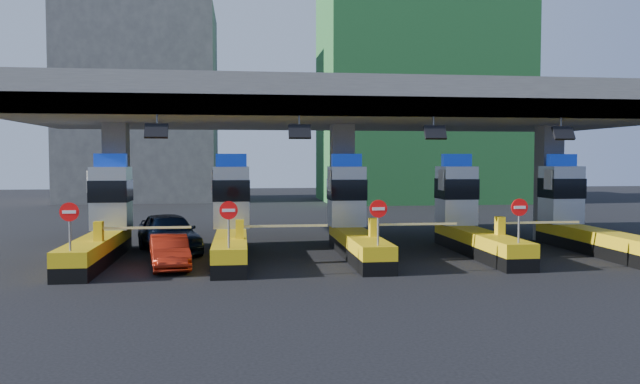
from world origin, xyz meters
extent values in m
plane|color=black|center=(0.00, 0.00, 0.00)|extent=(120.00, 120.00, 0.00)
cube|color=slate|center=(0.00, 3.00, 6.25)|extent=(28.00, 12.00, 1.50)
cube|color=#4C4C49|center=(0.00, -2.70, 5.85)|extent=(28.00, 0.60, 0.70)
cube|color=slate|center=(-10.00, 3.00, 2.75)|extent=(1.00, 1.00, 5.50)
cube|color=slate|center=(0.00, 3.00, 2.75)|extent=(1.00, 1.00, 5.50)
cube|color=slate|center=(10.00, 3.00, 2.75)|extent=(1.00, 1.00, 5.50)
cylinder|color=slate|center=(-7.50, -2.70, 5.25)|extent=(0.06, 0.06, 0.50)
cube|color=black|center=(-7.50, -2.90, 4.90)|extent=(0.80, 0.38, 0.54)
cylinder|color=slate|center=(-2.50, -2.70, 5.25)|extent=(0.06, 0.06, 0.50)
cube|color=black|center=(-2.50, -2.90, 4.90)|extent=(0.80, 0.38, 0.54)
cylinder|color=slate|center=(2.50, -2.70, 5.25)|extent=(0.06, 0.06, 0.50)
cube|color=black|center=(2.50, -2.90, 4.90)|extent=(0.80, 0.38, 0.54)
cylinder|color=slate|center=(7.50, -2.70, 5.25)|extent=(0.06, 0.06, 0.50)
cube|color=black|center=(7.50, -2.90, 4.90)|extent=(0.80, 0.38, 0.54)
cube|color=black|center=(-10.00, -1.00, 0.25)|extent=(1.20, 8.00, 0.50)
cube|color=#E5B70C|center=(-10.00, -1.00, 0.75)|extent=(1.20, 8.00, 0.50)
cube|color=#9EA3A8|center=(-10.00, 1.80, 2.30)|extent=(1.50, 1.50, 2.60)
cube|color=black|center=(-10.00, 1.78, 2.60)|extent=(1.56, 1.56, 0.90)
cube|color=#0C2DBF|center=(-10.00, 1.80, 3.88)|extent=(1.30, 0.35, 0.55)
cube|color=white|center=(-10.80, 1.50, 3.00)|extent=(0.06, 0.70, 0.90)
cylinder|color=slate|center=(-10.00, -4.60, 1.65)|extent=(0.07, 0.07, 1.30)
cylinder|color=red|center=(-10.00, -4.63, 2.25)|extent=(0.60, 0.04, 0.60)
cube|color=white|center=(-10.00, -4.65, 2.25)|extent=(0.42, 0.02, 0.10)
cube|color=#E5B70C|center=(-9.65, -2.20, 1.35)|extent=(0.30, 0.35, 0.70)
cube|color=white|center=(-8.00, -2.20, 1.45)|extent=(3.20, 0.08, 0.08)
cube|color=black|center=(-5.00, -1.00, 0.25)|extent=(1.20, 8.00, 0.50)
cube|color=#E5B70C|center=(-5.00, -1.00, 0.75)|extent=(1.20, 8.00, 0.50)
cube|color=#9EA3A8|center=(-5.00, 1.80, 2.30)|extent=(1.50, 1.50, 2.60)
cube|color=black|center=(-5.00, 1.78, 2.60)|extent=(1.56, 1.56, 0.90)
cube|color=#0C2DBF|center=(-5.00, 1.80, 3.88)|extent=(1.30, 0.35, 0.55)
cube|color=white|center=(-5.80, 1.50, 3.00)|extent=(0.06, 0.70, 0.90)
cylinder|color=slate|center=(-5.00, -4.60, 1.65)|extent=(0.07, 0.07, 1.30)
cylinder|color=red|center=(-5.00, -4.63, 2.25)|extent=(0.60, 0.04, 0.60)
cube|color=white|center=(-5.00, -4.65, 2.25)|extent=(0.42, 0.02, 0.10)
cube|color=#E5B70C|center=(-4.65, -2.20, 1.35)|extent=(0.30, 0.35, 0.70)
cube|color=white|center=(-3.00, -2.20, 1.45)|extent=(3.20, 0.08, 0.08)
cube|color=black|center=(0.00, -1.00, 0.25)|extent=(1.20, 8.00, 0.50)
cube|color=#E5B70C|center=(0.00, -1.00, 0.75)|extent=(1.20, 8.00, 0.50)
cube|color=#9EA3A8|center=(0.00, 1.80, 2.30)|extent=(1.50, 1.50, 2.60)
cube|color=black|center=(0.00, 1.78, 2.60)|extent=(1.56, 1.56, 0.90)
cube|color=#0C2DBF|center=(0.00, 1.80, 3.88)|extent=(1.30, 0.35, 0.55)
cube|color=white|center=(-0.80, 1.50, 3.00)|extent=(0.06, 0.70, 0.90)
cylinder|color=slate|center=(0.00, -4.60, 1.65)|extent=(0.07, 0.07, 1.30)
cylinder|color=red|center=(0.00, -4.63, 2.25)|extent=(0.60, 0.04, 0.60)
cube|color=white|center=(0.00, -4.65, 2.25)|extent=(0.42, 0.02, 0.10)
cube|color=#E5B70C|center=(0.35, -2.20, 1.35)|extent=(0.30, 0.35, 0.70)
cube|color=white|center=(2.00, -2.20, 1.45)|extent=(3.20, 0.08, 0.08)
cube|color=black|center=(5.00, -1.00, 0.25)|extent=(1.20, 8.00, 0.50)
cube|color=#E5B70C|center=(5.00, -1.00, 0.75)|extent=(1.20, 8.00, 0.50)
cube|color=#9EA3A8|center=(5.00, 1.80, 2.30)|extent=(1.50, 1.50, 2.60)
cube|color=black|center=(5.00, 1.78, 2.60)|extent=(1.56, 1.56, 0.90)
cube|color=#0C2DBF|center=(5.00, 1.80, 3.88)|extent=(1.30, 0.35, 0.55)
cube|color=white|center=(4.20, 1.50, 3.00)|extent=(0.06, 0.70, 0.90)
cylinder|color=slate|center=(5.00, -4.60, 1.65)|extent=(0.07, 0.07, 1.30)
cylinder|color=red|center=(5.00, -4.63, 2.25)|extent=(0.60, 0.04, 0.60)
cube|color=white|center=(5.00, -4.65, 2.25)|extent=(0.42, 0.02, 0.10)
cube|color=#E5B70C|center=(5.35, -2.20, 1.35)|extent=(0.30, 0.35, 0.70)
cube|color=white|center=(7.00, -2.20, 1.45)|extent=(3.20, 0.08, 0.08)
cube|color=black|center=(10.00, -1.00, 0.25)|extent=(1.20, 8.00, 0.50)
cube|color=#E5B70C|center=(10.00, -1.00, 0.75)|extent=(1.20, 8.00, 0.50)
cube|color=#9EA3A8|center=(10.00, 1.80, 2.30)|extent=(1.50, 1.50, 2.60)
cube|color=black|center=(10.00, 1.78, 2.60)|extent=(1.56, 1.56, 0.90)
cube|color=#0C2DBF|center=(10.00, 1.80, 3.88)|extent=(1.30, 0.35, 0.55)
cube|color=white|center=(9.20, 1.50, 3.00)|extent=(0.06, 0.70, 0.90)
cube|color=#E5B70C|center=(10.35, -2.20, 1.35)|extent=(0.30, 0.35, 0.70)
cube|color=#1E5926|center=(12.00, 32.00, 14.00)|extent=(18.00, 12.00, 28.00)
cube|color=#4C4C49|center=(-14.00, 36.00, 9.00)|extent=(14.00, 10.00, 18.00)
imported|color=black|center=(-7.62, 1.50, 0.83)|extent=(3.48, 5.28, 1.67)
imported|color=maroon|center=(-7.16, -2.43, 0.60)|extent=(1.88, 3.80, 1.20)
camera|label=1|loc=(-4.58, -25.15, 3.91)|focal=35.00mm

